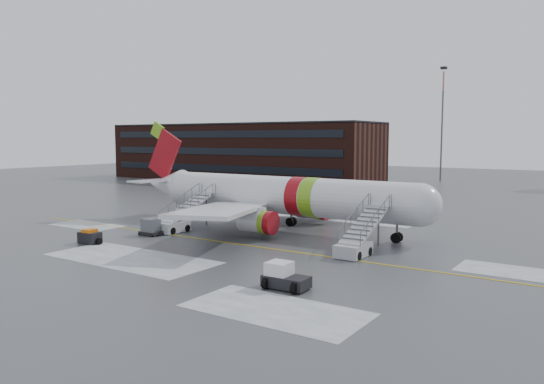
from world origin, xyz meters
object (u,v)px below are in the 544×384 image
Objects in this scene: airliner at (275,195)px; airstair_fwd at (357,242)px; airstair_aft at (178,220)px; baggage_tractor at (90,237)px; uld_container at (151,227)px; pushback_tug at (284,277)px.

airliner is 4.55× the size of airstair_fwd.
airstair_aft is 3.04× the size of baggage_tractor.
uld_container is at bearing -129.22° from airliner.
pushback_tug reaches higher than baggage_tractor.
baggage_tractor is at bearing -157.49° from airstair_fwd.
baggage_tractor is at bearing -121.18° from airliner.
airliner is 13.99m from airstair_fwd.
airliner reaches higher than airstair_fwd.
pushback_tug is at bearing -5.93° from baggage_tractor.
airliner is 12.16× the size of pushback_tug.
airliner is 13.83× the size of baggage_tractor.
pushback_tug is (19.58, -11.16, -0.35)m from airstair_aft.
pushback_tug is at bearing -21.79° from uld_container.
airstair_fwd is (12.15, -6.54, -2.35)m from airliner.
uld_container is (-20.18, 8.07, 0.03)m from pushback_tug.
airliner reaches higher than airstair_aft.
airliner is at bearing 124.88° from pushback_tug.
uld_container is at bearing -171.22° from airstair_fwd.
pushback_tug is 1.43× the size of uld_container.
airstair_aft is 3.16m from uld_container.
airliner is at bearing 58.82° from baggage_tractor.
pushback_tug is at bearing -89.05° from airstair_fwd.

